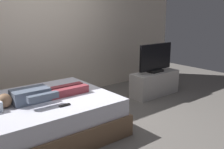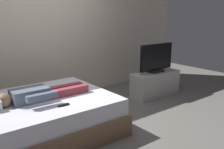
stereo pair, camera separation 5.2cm
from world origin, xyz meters
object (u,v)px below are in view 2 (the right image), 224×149
Objects in this scene: tv_stand at (155,84)px; tv at (156,59)px; person at (40,94)px; bed at (38,118)px; remote at (64,105)px.

tv_stand is 0.53m from tv.
tv is at bearing 0.00° from tv_stand.
tv is (2.61, 0.26, 0.16)m from person.
tv is (2.64, 0.21, 0.52)m from bed.
bed is 1.66× the size of person.
remote is 0.14× the size of tv_stand.
person is 1.43× the size of tv.
remote is 0.17× the size of tv.
tv reaches higher than remote.
person is 2.65m from tv_stand.
bed is at bearing 119.61° from person.
bed is at bearing -175.41° from tv_stand.
tv_stand is (2.61, 0.26, -0.37)m from person.
tv_stand is at bearing 15.20° from remote.
remote is at bearing -69.53° from person.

